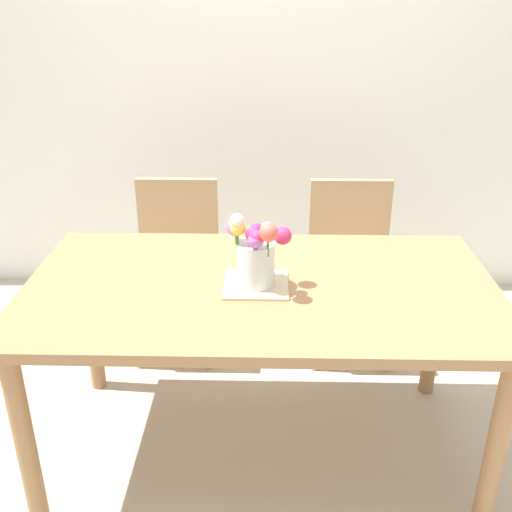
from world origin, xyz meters
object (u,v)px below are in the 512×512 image
object	(u,v)px
chair_right	(350,256)
chair_left	(177,255)
dining_table	(261,304)
flower_vase	(256,252)

from	to	relation	value
chair_right	chair_left	bearing A→B (deg)	0.00
chair_left	dining_table	bearing A→B (deg)	118.60
chair_left	flower_vase	bearing A→B (deg)	116.98
flower_vase	dining_table	bearing A→B (deg)	58.83
dining_table	flower_vase	bearing A→B (deg)	-121.17
chair_left	chair_right	distance (m)	0.90
dining_table	chair_left	bearing A→B (deg)	118.60
chair_left	flower_vase	world-z (taller)	flower_vase
chair_left	chair_right	world-z (taller)	same
dining_table	flower_vase	distance (m)	0.23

